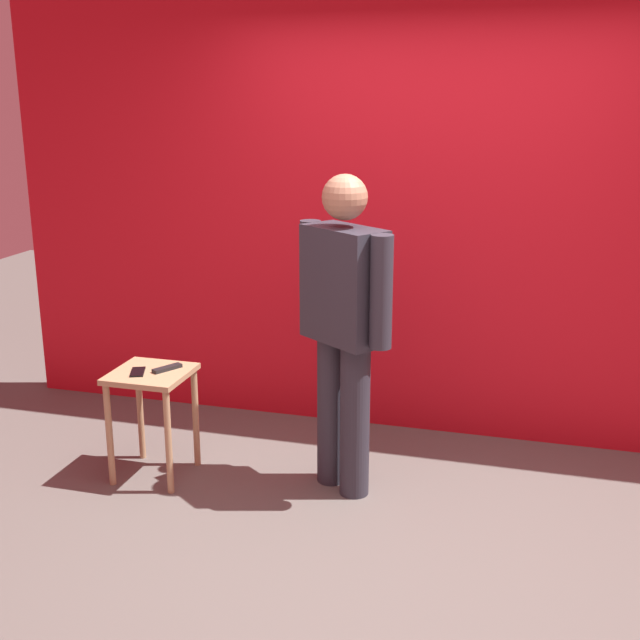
% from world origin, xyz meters
% --- Properties ---
extents(ground_plane, '(12.00, 12.00, 0.00)m').
position_xyz_m(ground_plane, '(0.00, 0.00, 0.00)').
color(ground_plane, '#59544F').
extents(back_wall_red, '(5.50, 0.12, 2.66)m').
position_xyz_m(back_wall_red, '(0.00, 1.57, 1.33)').
color(back_wall_red, red).
rests_on(back_wall_red, ground_plane).
extents(standing_person, '(0.60, 0.47, 1.67)m').
position_xyz_m(standing_person, '(-0.34, 0.62, 0.94)').
color(standing_person, '#2D2D38').
rests_on(standing_person, ground_plane).
extents(side_table, '(0.41, 0.41, 0.61)m').
position_xyz_m(side_table, '(-1.37, 0.48, 0.48)').
color(side_table, tan).
rests_on(side_table, ground_plane).
extents(cell_phone, '(0.12, 0.16, 0.01)m').
position_xyz_m(cell_phone, '(-1.43, 0.44, 0.61)').
color(cell_phone, black).
rests_on(cell_phone, side_table).
extents(tv_remote, '(0.12, 0.17, 0.02)m').
position_xyz_m(tv_remote, '(-1.29, 0.52, 0.62)').
color(tv_remote, black).
rests_on(tv_remote, side_table).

